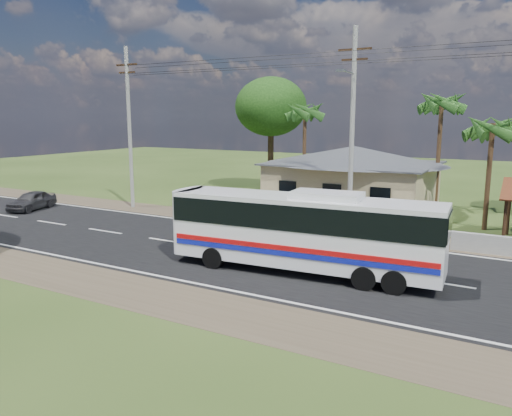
{
  "coord_description": "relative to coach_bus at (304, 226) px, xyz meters",
  "views": [
    {
      "loc": [
        11.83,
        -19.57,
        6.39
      ],
      "look_at": [
        0.19,
        1.0,
        2.02
      ],
      "focal_mm": 35.0,
      "sensor_mm": 36.0,
      "label": 1
    }
  ],
  "objects": [
    {
      "name": "palm_near",
      "position": [
        5.73,
        12.35,
        3.74
      ],
      "size": [
        2.8,
        2.8,
        6.7
      ],
      "color": "#47301E",
      "rests_on": "ground"
    },
    {
      "name": "coach_bus",
      "position": [
        0.0,
        0.0,
        0.0
      ],
      "size": [
        11.23,
        3.23,
        3.44
      ],
      "rotation": [
        0.0,
        0.0,
        0.08
      ],
      "color": "silver",
      "rests_on": "ground"
    },
    {
      "name": "palm_far",
      "position": [
        -7.77,
        17.35,
        4.71
      ],
      "size": [
        2.8,
        2.8,
        7.7
      ],
      "color": "#47301E",
      "rests_on": "ground"
    },
    {
      "name": "palm_mid",
      "position": [
        2.23,
        16.85,
        5.19
      ],
      "size": [
        2.8,
        2.8,
        8.2
      ],
      "color": "#47301E",
      "rests_on": "ground"
    },
    {
      "name": "house",
      "position": [
        -2.77,
        14.35,
        0.68
      ],
      "size": [
        12.4,
        10.0,
        5.0
      ],
      "color": "tan",
      "rests_on": "ground"
    },
    {
      "name": "ground",
      "position": [
        -3.77,
        1.35,
        -1.97
      ],
      "size": [
        120.0,
        120.0,
        0.0
      ],
      "primitive_type": "plane",
      "color": "#2B4017",
      "rests_on": "ground"
    },
    {
      "name": "utility_poles",
      "position": [
        -1.1,
        7.84,
        3.8
      ],
      "size": [
        32.8,
        2.22,
        11.0
      ],
      "color": "#9E9E99",
      "rests_on": "ground"
    },
    {
      "name": "road",
      "position": [
        -3.77,
        1.35,
        -1.96
      ],
      "size": [
        120.0,
        16.0,
        0.03
      ],
      "color": "black",
      "rests_on": "ground"
    },
    {
      "name": "motorcycle",
      "position": [
        -3.64,
        6.29,
        -1.54
      ],
      "size": [
        1.67,
        0.72,
        0.85
      ],
      "primitive_type": "imported",
      "rotation": [
        0.0,
        0.0,
        1.67
      ],
      "color": "black",
      "rests_on": "ground"
    },
    {
      "name": "small_car",
      "position": [
        -22.12,
        3.65,
        -1.31
      ],
      "size": [
        2.48,
        4.1,
        1.31
      ],
      "primitive_type": "imported",
      "rotation": [
        0.0,
        0.0,
        0.26
      ],
      "color": "#29292B",
      "rests_on": "ground"
    },
    {
      "name": "tree_behind_house",
      "position": [
        -11.77,
        19.35,
        5.15
      ],
      "size": [
        6.0,
        6.0,
        9.61
      ],
      "color": "#47301E",
      "rests_on": "ground"
    }
  ]
}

